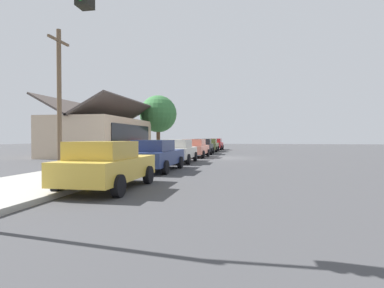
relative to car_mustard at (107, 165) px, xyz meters
name	(u,v)px	position (x,y,z in m)	size (l,w,h in m)	color
ground_plane	(226,158)	(16.86, -2.79, -0.81)	(120.00, 120.00, 0.00)	#424244
sidewalk_curb	(163,156)	(16.86, 2.81, -0.73)	(60.00, 4.20, 0.16)	#A3A099
car_mustard	(107,165)	(0.00, 0.00, 0.00)	(4.32, 2.09, 1.59)	gold
car_navy	(156,155)	(5.75, 0.07, 0.00)	(4.86, 2.09, 1.59)	navy
car_ivory	(179,151)	(11.20, 0.09, 0.00)	(4.66, 2.04, 1.59)	silver
car_coral	(195,148)	(16.97, -0.07, 0.00)	(4.37, 2.16, 1.59)	#EA8C75
car_charcoal	(203,146)	(22.41, -0.03, 0.00)	(4.68, 2.13, 1.59)	#2D3035
car_olive	(210,145)	(28.45, 0.00, 0.00)	(4.77, 2.09, 1.59)	olive
car_cherry	(215,144)	(33.99, -0.11, 0.00)	(4.53, 2.03, 1.59)	red
storefront_building	(102,136)	(18.12, 9.20, 1.08)	(12.10, 6.51, 5.28)	#CCB293
shade_tree	(158,114)	(25.43, 5.72, 3.65)	(4.30, 4.30, 6.64)	brown
traffic_light_main	(6,39)	(-4.61, -0.25, 2.68)	(0.37, 2.79, 5.20)	#383833
utility_pole_wooden	(59,96)	(5.61, 5.41, 3.11)	(1.80, 0.24, 7.50)	brown
fire_hydrant_red	(183,151)	(18.95, 1.41, -0.32)	(0.22, 0.22, 0.71)	red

